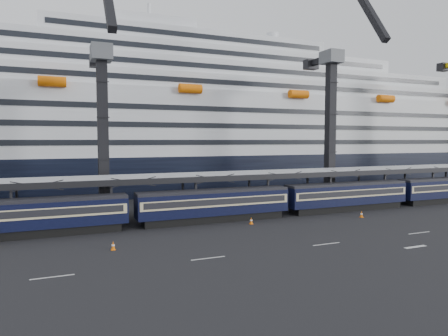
{
  "coord_description": "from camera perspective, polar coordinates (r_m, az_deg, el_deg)",
  "views": [
    {
      "loc": [
        -25.3,
        -34.79,
        9.88
      ],
      "look_at": [
        -6.77,
        10.0,
        6.49
      ],
      "focal_mm": 32.0,
      "sensor_mm": 36.0,
      "label": 1
    }
  ],
  "objects": [
    {
      "name": "ground",
      "position": [
        44.14,
        13.36,
        -9.05
      ],
      "size": [
        260.0,
        260.0,
        0.0
      ],
      "primitive_type": "plane",
      "color": "black",
      "rests_on": "ground"
    },
    {
      "name": "lane_markings",
      "position": [
        45.73,
        25.72,
        -8.87
      ],
      "size": [
        111.0,
        4.27,
        0.02
      ],
      "color": "beige",
      "rests_on": "ground"
    },
    {
      "name": "train",
      "position": [
        49.92,
        2.25,
        -4.86
      ],
      "size": [
        133.05,
        3.0,
        4.05
      ],
      "color": "black",
      "rests_on": "ground"
    },
    {
      "name": "canopy",
      "position": [
        55.16,
        4.91,
        -0.83
      ],
      "size": [
        130.0,
        6.25,
        5.53
      ],
      "color": "#A1A4A9",
      "rests_on": "ground"
    },
    {
      "name": "cruise_ship",
      "position": [
        84.37,
        -5.82,
        5.65
      ],
      "size": [
        214.09,
        28.84,
        34.0
      ],
      "color": "black",
      "rests_on": "ground"
    },
    {
      "name": "crane_dark_near",
      "position": [
        53.69,
        -16.89,
        6.01
      ],
      "size": [
        4.5,
        17.75,
        35.08
      ],
      "color": "#4E5256",
      "rests_on": "ground"
    },
    {
      "name": "crane_dark_mid",
      "position": [
        66.18,
        15.19,
        6.87
      ],
      "size": [
        4.5,
        18.24,
        39.64
      ],
      "color": "#4E5256",
      "rests_on": "ground"
    },
    {
      "name": "traffic_cone_c",
      "position": [
        37.94,
        -15.56,
        -10.62
      ],
      "size": [
        0.41,
        0.41,
        0.82
      ],
      "color": "orange",
      "rests_on": "ground"
    },
    {
      "name": "traffic_cone_d",
      "position": [
        47.53,
        3.91,
        -7.49
      ],
      "size": [
        0.43,
        0.43,
        0.85
      ],
      "color": "orange",
      "rests_on": "ground"
    },
    {
      "name": "traffic_cone_e",
      "position": [
        54.37,
        19.05,
        -6.24
      ],
      "size": [
        0.43,
        0.43,
        0.86
      ],
      "color": "orange",
      "rests_on": "ground"
    }
  ]
}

